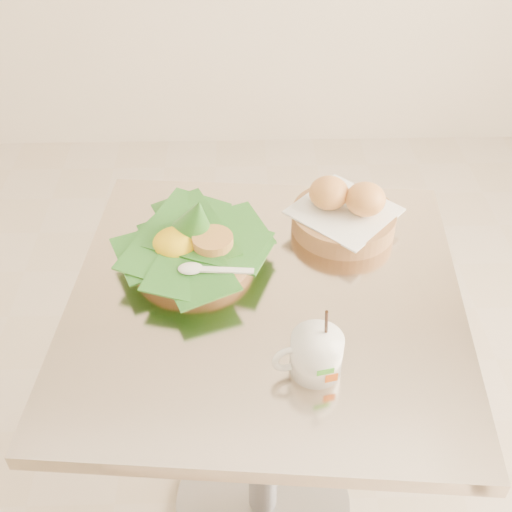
{
  "coord_description": "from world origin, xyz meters",
  "views": [
    {
      "loc": [
        0.12,
        -0.84,
        1.55
      ],
      "look_at": [
        0.14,
        0.01,
        0.82
      ],
      "focal_mm": 45.0,
      "sensor_mm": 36.0,
      "label": 1
    }
  ],
  "objects_px": {
    "cafe_table": "(265,374)",
    "coffee_mug": "(315,354)",
    "rice_basket": "(193,242)",
    "bread_basket": "(344,213)"
  },
  "relations": [
    {
      "from": "rice_basket",
      "to": "coffee_mug",
      "type": "bearing_deg",
      "value": -53.89
    },
    {
      "from": "cafe_table",
      "to": "coffee_mug",
      "type": "xyz_separation_m",
      "value": [
        0.07,
        -0.17,
        0.26
      ]
    },
    {
      "from": "rice_basket",
      "to": "coffee_mug",
      "type": "xyz_separation_m",
      "value": [
        0.2,
        -0.28,
        -0.0
      ]
    },
    {
      "from": "cafe_table",
      "to": "rice_basket",
      "type": "relative_size",
      "value": 2.66
    },
    {
      "from": "bread_basket",
      "to": "coffee_mug",
      "type": "xyz_separation_m",
      "value": [
        -0.09,
        -0.36,
        0.0
      ]
    },
    {
      "from": "rice_basket",
      "to": "cafe_table",
      "type": "bearing_deg",
      "value": -38.88
    },
    {
      "from": "cafe_table",
      "to": "bread_basket",
      "type": "height_order",
      "value": "bread_basket"
    },
    {
      "from": "rice_basket",
      "to": "coffee_mug",
      "type": "height_order",
      "value": "rice_basket"
    },
    {
      "from": "rice_basket",
      "to": "bread_basket",
      "type": "height_order",
      "value": "rice_basket"
    },
    {
      "from": "cafe_table",
      "to": "coffee_mug",
      "type": "distance_m",
      "value": 0.32
    }
  ]
}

